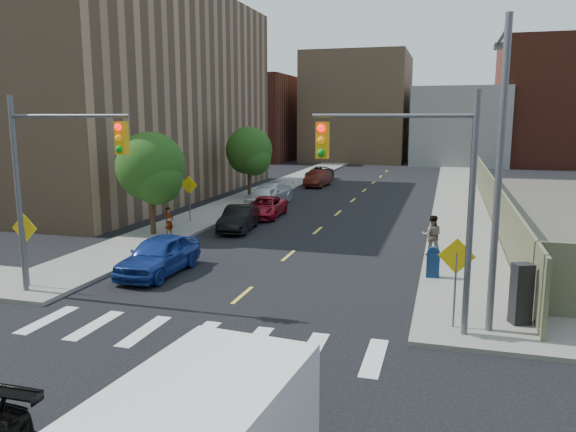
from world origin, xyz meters
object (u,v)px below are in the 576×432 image
Objects in this scene: parked_car_black at (239,219)px; pedestrian_west at (169,222)px; parked_car_white at (265,196)px; payphone at (521,294)px; parked_car_blue at (159,255)px; parked_car_silver at (270,194)px; pedestrian_east at (432,235)px; mailbox at (433,262)px; parked_car_grey at (319,173)px; parked_car_red at (264,207)px; parked_car_maroon at (318,178)px.

parked_car_black is 4.10m from pedestrian_west.
payphone is (14.62, -19.87, 0.35)m from parked_car_white.
parked_car_silver is (-1.30, 18.74, -0.03)m from parked_car_blue.
parked_car_silver is at bearing 10.18° from pedestrian_west.
pedestrian_east is (10.50, -3.45, 0.36)m from parked_car_black.
mailbox is (11.96, -16.69, -0.03)m from parked_car_silver.
parked_car_silver reaches higher than parked_car_grey.
parked_car_black is 9.76m from parked_car_silver.
parked_car_silver reaches higher than parked_car_black.
parked_car_blue is at bearing -88.82° from parked_car_grey.
pedestrian_west reaches higher than parked_car_grey.
payphone is 1.19× the size of pedestrian_west.
payphone is at bearing -48.46° from parked_car_white.
parked_car_black is 26.01m from parked_car_grey.
mailbox is at bearing -90.07° from pedestrian_west.
pedestrian_west reaches higher than parked_car_red.
parked_car_white is 2.31× the size of payphone.
parked_car_blue is 18.78m from parked_car_silver.
pedestrian_east reaches higher than mailbox.
parked_car_blue reaches higher than parked_car_white.
parked_car_black is at bearing 116.52° from payphone.
parked_car_red is at bearing 91.06° from parked_car_blue.
parked_car_blue reaches higher than parked_car_maroon.
parked_car_silver reaches higher than parked_car_white.
parked_car_silver is 1.21m from parked_car_white.
parked_car_maroon is 24.13m from pedestrian_west.
parked_car_grey is 29.14m from pedestrian_west.
parked_car_silver reaches higher than parked_car_maroon.
payphone reaches higher than parked_car_black.
pedestrian_east is at bearing -40.08° from parked_car_white.
parked_car_silver reaches higher than mailbox.
parked_car_grey is at bearing 13.53° from pedestrian_west.
parked_car_maroon is at bearing 10.53° from pedestrian_west.
parked_car_blue reaches higher than parked_car_silver.
parked_car_blue is at bearing -93.01° from parked_car_red.
parked_car_maroon is at bearing 90.45° from parked_car_white.
parked_car_silver is at bearing -90.95° from parked_car_grey.
payphone is 1.02× the size of pedestrian_east.
pedestrian_west is at bearing -90.27° from parked_car_silver.
parked_car_maroon is (-0.27, 29.94, -0.04)m from parked_car_blue.
payphone is (13.59, -32.28, 0.33)m from parked_car_maroon.
parked_car_silver is 3.38× the size of pedestrian_west.
parked_car_maroon is 0.94× the size of parked_car_grey.
parked_car_white reaches higher than parked_car_grey.
mailbox reaches higher than parked_car_grey.
parked_car_red is 21.55m from parked_car_grey.
parked_car_red is at bearing -86.27° from parked_car_maroon.
payphone reaches higher than pedestrian_west.
parked_car_red is 3.84× the size of mailbox.
payphone is 17.99m from pedestrian_west.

